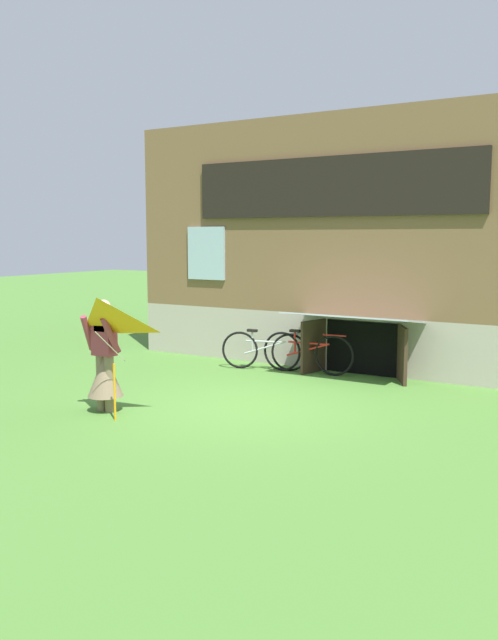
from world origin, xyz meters
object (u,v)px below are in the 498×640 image
kite (97,328)px  person (105,365)px  bicycle_silver (264,350)px  bicycle_red (308,353)px

kite → person: bearing=126.5°
kite → bicycle_silver: size_ratio=0.98×
person → bicycle_red: (1.38, 3.95, -0.30)m
bicycle_silver → person: bearing=-113.3°
kite → bicycle_red: size_ratio=0.91×
bicycle_silver → bicycle_red: bearing=-7.4°
bicycle_silver → kite: bearing=-107.1°
person → kite: bearing=-71.9°
kite → bicycle_silver: kite is taller
person → kite: size_ratio=1.01×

